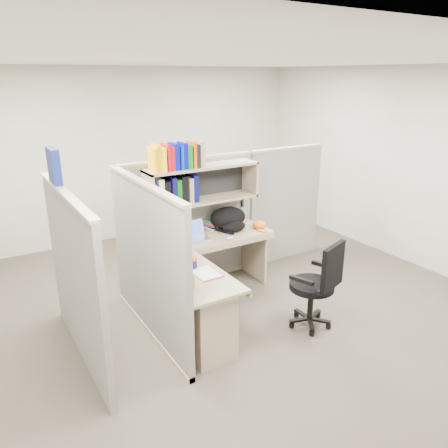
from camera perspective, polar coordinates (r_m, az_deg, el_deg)
ground at (r=5.09m, az=0.26°, el=-11.32°), size 6.00×6.00×0.00m
room_shell at (r=4.50m, az=0.29°, el=6.80°), size 6.00×6.00×6.00m
cubicle at (r=4.91m, az=-6.16°, el=-0.91°), size 3.79×1.84×1.95m
desk at (r=4.48m, az=-2.28°, el=-9.40°), size 1.74×1.75×0.73m
laptop at (r=5.09m, az=-3.66°, el=-0.95°), size 0.30×0.30×0.22m
backpack at (r=5.41m, az=0.87°, el=0.65°), size 0.50×0.40×0.28m
orange_cap at (r=5.52m, az=4.59°, el=-0.07°), size 0.22×0.24×0.09m
snack_canister at (r=4.39m, az=-4.22°, el=-5.06°), size 0.11×0.11×0.11m
tissue_box at (r=4.00m, az=-4.97°, el=-6.87°), size 0.16×0.16×0.20m
mouse at (r=5.12m, az=0.77°, el=-1.85°), size 0.11×0.08×0.04m
paper_cup at (r=5.31m, az=-3.46°, el=-0.79°), size 0.07×0.07×0.09m
book_stack at (r=5.51m, az=-1.66°, el=0.03°), size 0.23×0.26×0.10m
loose_paper at (r=4.29m, az=-2.42°, el=-6.40°), size 0.22×0.29×0.00m
task_chair at (r=4.73m, az=11.76°, el=-9.43°), size 0.57×0.53×0.99m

